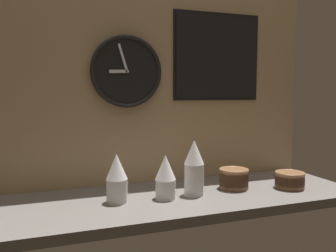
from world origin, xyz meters
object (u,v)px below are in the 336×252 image
object	(u,v)px
cup_stack_center	(165,177)
cup_stack_center_right	(194,168)
bowl_stack_far_right	(290,179)
menu_board	(217,57)
wall_clock	(127,71)
bowl_stack_right	(234,178)
cup_stack_center_left	(117,178)

from	to	relation	value
cup_stack_center	cup_stack_center_right	world-z (taller)	cup_stack_center_right
bowl_stack_far_right	menu_board	world-z (taller)	menu_board
cup_stack_center_right	wall_clock	xyz separation A→B (cm)	(-23.14, 26.57, 42.35)
cup_stack_center	cup_stack_center_right	bearing A→B (deg)	4.06
bowl_stack_right	cup_stack_center_right	bearing A→B (deg)	-172.01
cup_stack_center_left	wall_clock	size ratio (longest dim) A/B	0.59
cup_stack_center_right	wall_clock	distance (cm)	55.09
cup_stack_center_left	bowl_stack_far_right	world-z (taller)	cup_stack_center_left
bowl_stack_far_right	wall_clock	size ratio (longest dim) A/B	0.40
cup_stack_center_right	menu_board	xyz separation A→B (cm)	(24.97, 27.45, 50.78)
wall_clock	menu_board	world-z (taller)	menu_board
menu_board	bowl_stack_far_right	bearing A→B (deg)	-56.18
cup_stack_center_right	bowl_stack_far_right	size ratio (longest dim) A/B	1.75
cup_stack_center_left	bowl_stack_far_right	bearing A→B (deg)	-4.46
bowl_stack_far_right	menu_board	bearing A→B (deg)	123.82
cup_stack_center_left	cup_stack_center	distance (cm)	20.35
cup_stack_center	menu_board	size ratio (longest dim) A/B	0.39
cup_stack_center_left	wall_clock	distance (cm)	52.24
cup_stack_center_right	menu_board	distance (cm)	62.89
bowl_stack_far_right	cup_stack_center	bearing A→B (deg)	176.05
menu_board	cup_stack_center_right	bearing A→B (deg)	-132.28
bowl_stack_right	menu_board	distance (cm)	62.91
cup_stack_center_left	bowl_stack_right	xyz separation A→B (cm)	(55.48, 1.89, -5.08)
wall_clock	bowl_stack_far_right	bearing A→B (deg)	-24.38
cup_stack_center_left	cup_stack_center_right	distance (cm)	33.81
cup_stack_center	bowl_stack_far_right	size ratio (longest dim) A/B	1.36
bowl_stack_right	wall_clock	bearing A→B (deg)	152.35
cup_stack_center	menu_board	world-z (taller)	menu_board
wall_clock	menu_board	xyz separation A→B (cm)	(48.10, 0.89, 8.43)
wall_clock	cup_stack_center_left	bearing A→B (deg)	-112.64
bowl_stack_right	wall_clock	distance (cm)	70.82
bowl_stack_right	menu_board	xyz separation A→B (cm)	(3.22, 24.40, 57.90)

